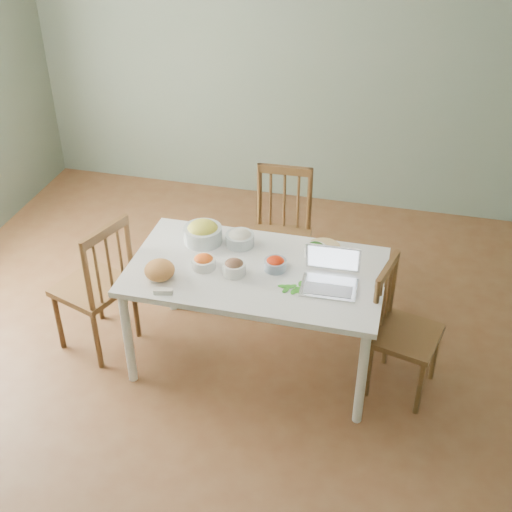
% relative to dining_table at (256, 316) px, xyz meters
% --- Properties ---
extents(floor, '(5.00, 5.00, 0.00)m').
position_rel_dining_table_xyz_m(floor, '(-0.21, -0.11, -0.38)').
color(floor, '#58321B').
rests_on(floor, ground).
extents(wall_back, '(5.00, 0.00, 2.70)m').
position_rel_dining_table_xyz_m(wall_back, '(-0.21, 2.39, 0.97)').
color(wall_back, slate).
rests_on(wall_back, ground).
extents(dining_table, '(1.63, 0.92, 0.77)m').
position_rel_dining_table_xyz_m(dining_table, '(0.00, 0.00, 0.00)').
color(dining_table, white).
rests_on(dining_table, floor).
extents(chair_far, '(0.47, 0.45, 1.02)m').
position_rel_dining_table_xyz_m(chair_far, '(-0.02, 0.80, 0.13)').
color(chair_far, '#503418').
rests_on(chair_far, floor).
extents(chair_left, '(0.56, 0.57, 1.03)m').
position_rel_dining_table_xyz_m(chair_left, '(-1.13, -0.09, 0.13)').
color(chair_left, '#503418').
rests_on(chair_left, floor).
extents(chair_right, '(0.48, 0.49, 0.93)m').
position_rel_dining_table_xyz_m(chair_right, '(0.99, -0.03, 0.08)').
color(chair_right, '#503418').
rests_on(chair_right, floor).
extents(bread_boule, '(0.23, 0.23, 0.12)m').
position_rel_dining_table_xyz_m(bread_boule, '(-0.56, -0.24, 0.44)').
color(bread_boule, '#C87C3E').
rests_on(bread_boule, dining_table).
extents(butter_stick, '(0.12, 0.06, 0.03)m').
position_rel_dining_table_xyz_m(butter_stick, '(-0.48, -0.39, 0.40)').
color(butter_stick, silver).
rests_on(butter_stick, dining_table).
extents(bowl_squash, '(0.32, 0.32, 0.15)m').
position_rel_dining_table_xyz_m(bowl_squash, '(-0.43, 0.23, 0.46)').
color(bowl_squash, gold).
rests_on(bowl_squash, dining_table).
extents(bowl_carrot, '(0.16, 0.16, 0.09)m').
position_rel_dining_table_xyz_m(bowl_carrot, '(-0.33, -0.06, 0.43)').
color(bowl_carrot, orange).
rests_on(bowl_carrot, dining_table).
extents(bowl_onion, '(0.23, 0.23, 0.10)m').
position_rel_dining_table_xyz_m(bowl_onion, '(-0.18, 0.25, 0.43)').
color(bowl_onion, beige).
rests_on(bowl_onion, dining_table).
extents(bowl_mushroom, '(0.19, 0.19, 0.10)m').
position_rel_dining_table_xyz_m(bowl_mushroom, '(-0.12, -0.08, 0.43)').
color(bowl_mushroom, '#472A1C').
rests_on(bowl_mushroom, dining_table).
extents(bowl_redpep, '(0.19, 0.19, 0.08)m').
position_rel_dining_table_xyz_m(bowl_redpep, '(0.12, 0.03, 0.42)').
color(bowl_redpep, red).
rests_on(bowl_redpep, dining_table).
extents(bowl_broccoli, '(0.19, 0.19, 0.09)m').
position_rel_dining_table_xyz_m(bowl_broccoli, '(0.34, 0.25, 0.43)').
color(bowl_broccoli, '#133309').
rests_on(bowl_broccoli, dining_table).
extents(flatbread, '(0.27, 0.27, 0.02)m').
position_rel_dining_table_xyz_m(flatbread, '(0.38, 0.34, 0.39)').
color(flatbread, tan).
rests_on(flatbread, dining_table).
extents(basil_bunch, '(0.19, 0.19, 0.02)m').
position_rel_dining_table_xyz_m(basil_bunch, '(0.26, -0.14, 0.39)').
color(basil_bunch, '#2C6B27').
rests_on(basil_bunch, dining_table).
extents(laptop, '(0.35, 0.32, 0.23)m').
position_rel_dining_table_xyz_m(laptop, '(0.48, -0.09, 0.50)').
color(laptop, silver).
rests_on(laptop, dining_table).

